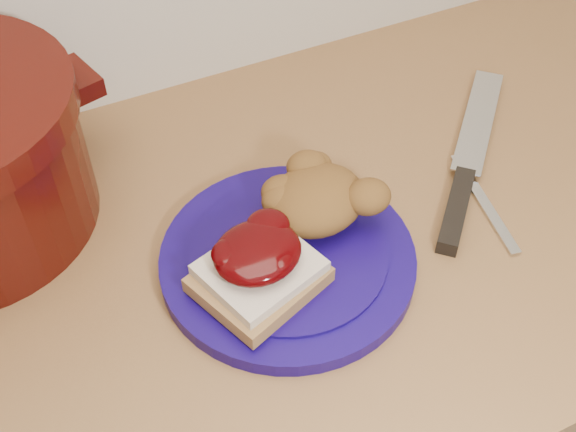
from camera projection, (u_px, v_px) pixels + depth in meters
name	position (u px, v px, depth m)	size (l,w,h in m)	color
plate	(288.00, 260.00, 0.73)	(0.26, 0.26, 0.02)	#120553
sandwich	(259.00, 267.00, 0.68)	(0.14, 0.13, 0.05)	olive
stuffing_mound	(316.00, 200.00, 0.74)	(0.11, 0.09, 0.05)	brown
chef_knife	(463.00, 183.00, 0.81)	(0.24, 0.25, 0.02)	black
butter_knife	(484.00, 202.00, 0.80)	(0.15, 0.01, 0.00)	silver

